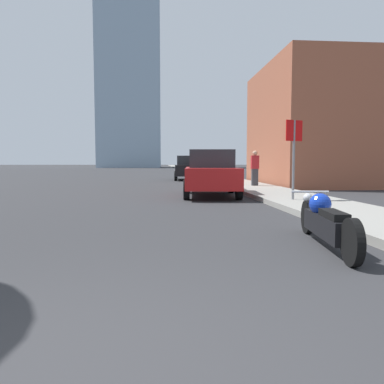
% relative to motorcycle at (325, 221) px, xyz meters
% --- Properties ---
extents(sidewalk, '(2.30, 240.00, 0.15)m').
position_rel_motorcycle_xyz_m(sidewalk, '(1.85, 36.73, -0.29)').
color(sidewalk, gray).
rests_on(sidewalk, ground_plane).
extents(brick_storefront, '(9.75, 8.25, 6.39)m').
position_rel_motorcycle_xyz_m(brick_storefront, '(8.07, 14.71, 2.83)').
color(brick_storefront, '#9E563D').
rests_on(brick_storefront, ground_plane).
extents(distant_tower, '(14.71, 14.71, 71.77)m').
position_rel_motorcycle_xyz_m(distant_tower, '(-9.72, 88.55, 35.52)').
color(distant_tower, '#8CA5BC').
rests_on(distant_tower, ground_plane).
extents(motorcycle, '(0.67, 2.63, 0.76)m').
position_rel_motorcycle_xyz_m(motorcycle, '(0.00, 0.00, 0.00)').
color(motorcycle, black).
rests_on(motorcycle, ground_plane).
extents(parked_car_red, '(2.22, 4.57, 1.67)m').
position_rel_motorcycle_xyz_m(parked_car_red, '(-0.57, 8.30, 0.47)').
color(parked_car_red, red).
rests_on(parked_car_red, ground_plane).
extents(parked_car_black, '(1.93, 4.45, 1.69)m').
position_rel_motorcycle_xyz_m(parked_car_black, '(-0.54, 21.12, 0.47)').
color(parked_car_black, black).
rests_on(parked_car_black, ground_plane).
extents(stop_sign, '(0.57, 0.26, 2.30)m').
position_rel_motorcycle_xyz_m(stop_sign, '(1.46, 5.37, 1.35)').
color(stop_sign, slate).
rests_on(stop_sign, sidewalk).
extents(pedestrian, '(0.36, 0.23, 1.63)m').
position_rel_motorcycle_xyz_m(pedestrian, '(2.00, 11.97, 0.61)').
color(pedestrian, '#38383D').
rests_on(pedestrian, sidewalk).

